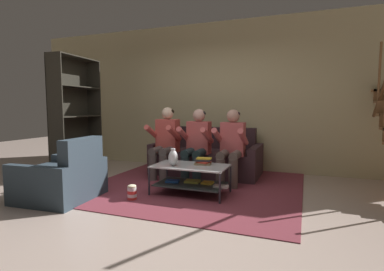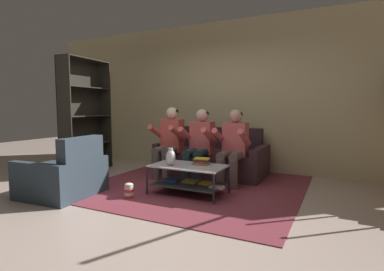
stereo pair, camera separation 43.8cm
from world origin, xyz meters
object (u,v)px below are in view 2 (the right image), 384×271
Objects in this scene: book_stack at (201,162)px; armchair at (64,176)px; person_seated_right at (233,144)px; person_seated_left at (169,139)px; coffee_table at (189,175)px; couch at (212,159)px; popcorn_tub at (129,191)px; vase at (171,157)px; bookshelf at (83,132)px; person_seated_middle at (199,142)px.

armchair is at bearing -150.40° from book_stack.
person_seated_right is at bearing 39.95° from armchair.
person_seated_left is 1.18m from person_seated_right.
person_seated_left is 1.16m from book_stack.
book_stack is at bearing -110.67° from person_seated_right.
person_seated_left is 1.18m from coffee_table.
couch reaches higher than popcorn_tub.
bookshelf reaches higher than vase.
vase is (-0.23, -0.12, 0.26)m from coffee_table.
person_seated_left is 1.44m from popcorn_tub.
bookshelf is at bearing 172.75° from book_stack.
bookshelf is (-2.29, -0.32, 0.10)m from person_seated_middle.
person_seated_right is at bearing -43.34° from couch.
couch reaches higher than book_stack.
vase is at bearing 28.75° from armchair.
person_seated_right is 4.88× the size of vase.
person_seated_middle is at bearing 179.96° from person_seated_right.
coffee_table is 0.26m from book_stack.
couch is at bearing 98.62° from coffee_table.
armchair reaches higher than vase.
book_stack is 1.18× the size of popcorn_tub.
couch is at bearing 89.02° from vase.
person_seated_right reaches higher than book_stack.
person_seated_right is at bearing 69.33° from book_stack.
person_seated_left reaches higher than couch.
bookshelf is (-2.50, 0.45, 0.49)m from coffee_table.
person_seated_middle reaches higher than book_stack.
coffee_table is (0.79, -0.78, -0.40)m from person_seated_left.
bookshelf is at bearing 126.69° from armchair.
person_seated_left is 0.58× the size of bookshelf.
person_seated_left is 5.83× the size of popcorn_tub.
couch is 1.98× the size of armchair.
coffee_table is (-0.39, -0.78, -0.39)m from person_seated_right.
book_stack is at bearing 29.60° from armchair.
bookshelf is (-2.29, -0.88, 0.48)m from couch.
couch is at bearing 90.00° from person_seated_middle.
person_seated_middle is 1.49m from popcorn_tub.
person_seated_left is at bearing 144.45° from book_stack.
book_stack is (0.14, 0.12, 0.19)m from coffee_table.
couch is 1.79× the size of coffee_table.
person_seated_left is at bearing 122.18° from vase.
book_stack is (0.93, -0.66, -0.21)m from person_seated_left.
person_seated_left is 4.93× the size of book_stack.
bookshelf is (-2.88, -0.32, 0.10)m from person_seated_right.
person_seated_right is 1.22× the size of armchair.
coffee_table reaches higher than popcorn_tub.
person_seated_left is (-0.59, -0.55, 0.39)m from couch.
person_seated_middle is at bearing 71.54° from popcorn_tub.
armchair is (-1.54, -0.83, 0.00)m from coffee_table.
bookshelf is at bearing -173.58° from person_seated_right.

